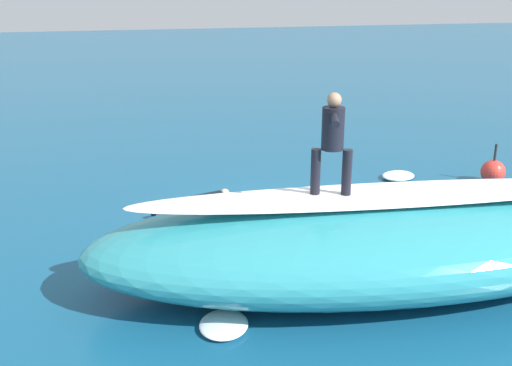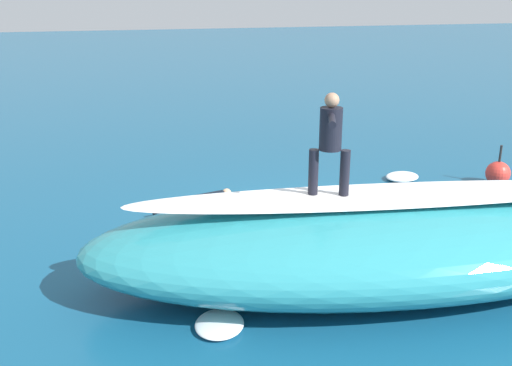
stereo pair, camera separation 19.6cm
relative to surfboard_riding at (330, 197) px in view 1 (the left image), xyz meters
The scene contains 11 objects.
ground_plane 2.98m from the surfboard_riding, 102.90° to the right, with size 120.00×120.00×0.00m, color #145175.
wave_crest 1.11m from the surfboard_riding, behind, with size 8.77×3.14×1.37m, color teal.
wave_foam_lip 0.82m from the surfboard_riding, behind, with size 7.46×1.10×0.08m, color white.
surfboard_riding is the anchor object (origin of this frame).
surfer_riding 0.89m from the surfboard_riding, ahead, with size 0.61×1.30×1.45m.
surfboard_paddling 4.04m from the surfboard_riding, 73.80° to the right, with size 2.46×0.51×0.08m, color #E0563D.
surfer_paddling 3.99m from the surfboard_riding, 71.88° to the right, with size 1.66×0.65×0.30m.
buoy_marker 6.71m from the surfboard_riding, 149.28° to the right, with size 0.55×0.55×0.93m.
foam_patch_near 5.92m from the surfboard_riding, 131.28° to the right, with size 0.84×0.68×0.15m, color white.
foam_patch_mid 2.32m from the surfboard_riding, 20.08° to the left, with size 0.77×0.65×0.11m, color white.
foam_patch_far 1.85m from the surfboard_riding, 115.84° to the right, with size 0.79×0.62×0.10m, color white.
Camera 1 is at (3.98, 9.69, 4.22)m, focal length 40.89 mm.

